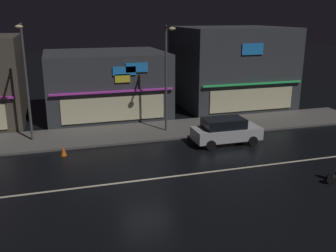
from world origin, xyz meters
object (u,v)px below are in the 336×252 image
at_px(parked_car_near_kerb, 226,131).
at_px(streetlamp_mid, 25,74).
at_px(traffic_cone, 63,151).
at_px(streetlamp_east, 167,71).

bearing_deg(parked_car_near_kerb, streetlamp_mid, 162.74).
bearing_deg(traffic_cone, streetlamp_mid, 122.10).
bearing_deg(streetlamp_east, streetlamp_mid, 176.97).
distance_m(streetlamp_mid, traffic_cone, 5.43).
relative_size(streetlamp_east, parked_car_near_kerb, 1.66).
bearing_deg(parked_car_near_kerb, streetlamp_east, 132.57).
relative_size(streetlamp_mid, traffic_cone, 13.32).
xyz_separation_m(streetlamp_mid, streetlamp_east, (8.89, -0.47, -0.10)).
bearing_deg(streetlamp_mid, parked_car_near_kerb, -17.26).
distance_m(streetlamp_mid, parked_car_near_kerb, 12.90).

